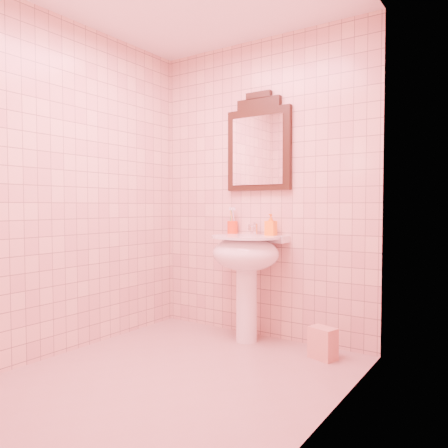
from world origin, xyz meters
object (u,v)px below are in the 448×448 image
Objects in this scene: pedestal_sink at (246,261)px; toothbrush_cup at (232,227)px; soap_dispenser at (271,225)px; mirror at (259,145)px; towel at (323,343)px.

toothbrush_cup reaches higher than pedestal_sink.
mirror is at bearing 152.78° from soap_dispenser.
mirror reaches higher than pedestal_sink.
pedestal_sink is at bearing -35.29° from toothbrush_cup.
soap_dispenser reaches higher than pedestal_sink.
towel is (0.67, -0.24, -1.50)m from mirror.
soap_dispenser is (0.39, -0.04, 0.03)m from toothbrush_cup.
toothbrush_cup is at bearing 171.24° from soap_dispenser.
pedestal_sink is at bearing -90.00° from mirror.
towel is at bearing -2.99° from pedestal_sink.
towel is at bearing -12.71° from toothbrush_cup.
pedestal_sink is 4.85× the size of soap_dispenser.
mirror reaches higher than soap_dispenser.
toothbrush_cup is (-0.24, -0.03, -0.69)m from mirror.
towel is (0.67, -0.03, -0.55)m from pedestal_sink.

